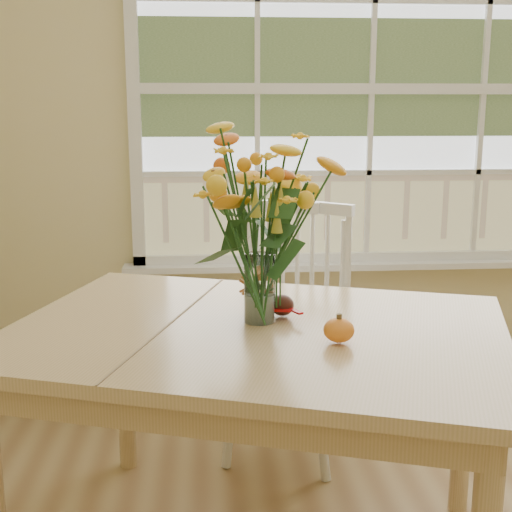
{
  "coord_description": "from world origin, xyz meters",
  "views": [
    {
      "loc": [
        -0.8,
        -1.11,
        1.47
      ],
      "look_at": [
        -0.65,
        0.92,
        1.02
      ],
      "focal_mm": 48.0,
      "sensor_mm": 36.0,
      "label": 1
    }
  ],
  "objects": [
    {
      "name": "wall_back",
      "position": [
        0.0,
        2.25,
        1.35
      ],
      "size": [
        4.0,
        0.02,
        2.7
      ],
      "primitive_type": "cube",
      "color": "beige",
      "rests_on": "floor"
    },
    {
      "name": "pumpkin",
      "position": [
        -0.42,
        0.74,
        0.84
      ],
      "size": [
        0.09,
        0.09,
        0.07
      ],
      "primitive_type": "ellipsoid",
      "color": "orange",
      "rests_on": "dining_table"
    },
    {
      "name": "windsor_chair",
      "position": [
        -0.44,
        1.68,
        0.58
      ],
      "size": [
        0.62,
        0.6,
        1.04
      ],
      "rotation": [
        0.0,
        0.0,
        -0.36
      ],
      "color": "white",
      "rests_on": "floor"
    },
    {
      "name": "flower_vase",
      "position": [
        -0.64,
        0.96,
        1.13
      ],
      "size": [
        0.45,
        0.45,
        0.54
      ],
      "color": "white",
      "rests_on": "dining_table"
    },
    {
      "name": "turkey_figurine",
      "position": [
        -0.63,
        1.04,
        0.85
      ],
      "size": [
        0.11,
        0.1,
        0.12
      ],
      "rotation": [
        0.0,
        0.0,
        -0.37
      ],
      "color": "#CCB78C",
      "rests_on": "dining_table"
    },
    {
      "name": "dining_table",
      "position": [
        -0.65,
        0.9,
        0.71
      ],
      "size": [
        1.76,
        1.49,
        0.8
      ],
      "rotation": [
        0.0,
        0.0,
        -0.32
      ],
      "color": "tan",
      "rests_on": "floor"
    },
    {
      "name": "window",
      "position": [
        0.0,
        2.21,
        1.53
      ],
      "size": [
        2.42,
        0.12,
        1.74
      ],
      "color": "silver",
      "rests_on": "wall_back"
    },
    {
      "name": "dark_gourd",
      "position": [
        -0.56,
        1.0,
        0.84
      ],
      "size": [
        0.13,
        0.13,
        0.07
      ],
      "color": "#38160F",
      "rests_on": "dining_table"
    }
  ]
}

